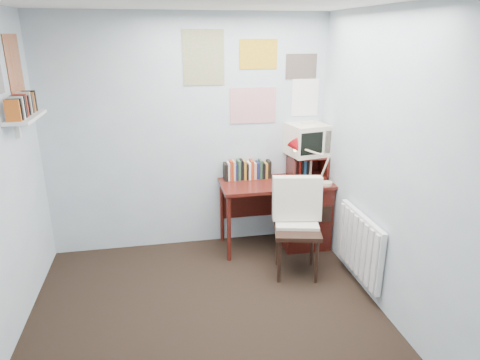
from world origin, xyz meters
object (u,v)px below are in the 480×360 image
(radiator, at_px, (360,245))
(crt_tv, at_px, (307,138))
(desk_chair, at_px, (297,231))
(desk_lamp, at_px, (328,166))
(wall_shelf, at_px, (26,117))
(desk, at_px, (298,210))
(tv_riser, at_px, (307,166))

(radiator, bearing_deg, crt_tv, 99.75)
(desk_chair, distance_m, desk_lamp, 0.81)
(crt_tv, distance_m, wall_shelf, 2.76)
(desk_lamp, xyz_separation_m, crt_tv, (-0.13, 0.32, 0.22))
(desk, relative_size, wall_shelf, 1.94)
(desk_lamp, xyz_separation_m, wall_shelf, (-2.80, -0.19, 0.65))
(crt_tv, relative_size, radiator, 0.49)
(desk_chair, height_order, wall_shelf, wall_shelf)
(tv_riser, relative_size, wall_shelf, 0.65)
(crt_tv, bearing_deg, desk, -139.63)
(wall_shelf, bearing_deg, tv_riser, 10.32)
(desk_lamp, height_order, tv_riser, desk_lamp)
(crt_tv, bearing_deg, desk_chair, -123.87)
(desk, relative_size, crt_tv, 3.03)
(desk, height_order, desk_chair, desk_chair)
(desk_lamp, bearing_deg, desk, 139.38)
(desk, bearing_deg, radiator, -72.76)
(radiator, xyz_separation_m, wall_shelf, (-2.86, 0.55, 1.20))
(crt_tv, relative_size, wall_shelf, 0.64)
(desk_lamp, bearing_deg, desk_chair, -137.61)
(desk_lamp, xyz_separation_m, tv_riser, (-0.11, 0.30, -0.09))
(tv_riser, xyz_separation_m, radiator, (0.17, -1.04, -0.47))
(desk_lamp, bearing_deg, tv_riser, 109.67)
(desk, xyz_separation_m, desk_chair, (-0.22, -0.62, 0.06))
(desk_lamp, relative_size, radiator, 0.54)
(desk_chair, height_order, desk_lamp, desk_lamp)
(crt_tv, xyz_separation_m, wall_shelf, (-2.68, -0.51, 0.42))
(tv_riser, relative_size, crt_tv, 1.01)
(desk_chair, bearing_deg, crt_tv, 79.60)
(desk, bearing_deg, crt_tv, 50.79)
(desk, height_order, desk_lamp, desk_lamp)
(desk, height_order, crt_tv, crt_tv)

